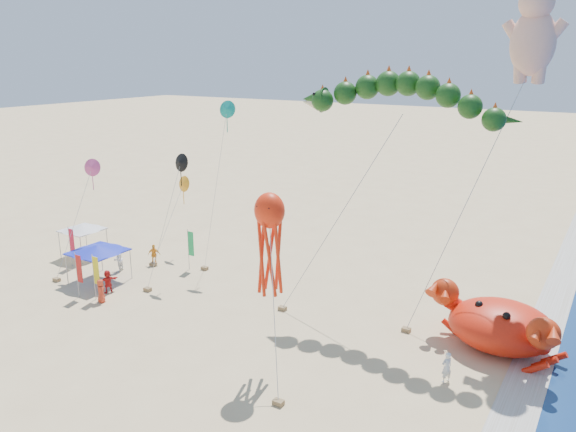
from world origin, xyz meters
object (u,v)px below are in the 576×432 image
at_px(canopy_blue, 97,249).
at_px(canopy_white, 82,227).
at_px(cherub_kite, 534,31).
at_px(dragon_kite, 400,104).
at_px(crab_inflatable, 501,325).
at_px(octopus_kite, 270,237).

relative_size(canopy_blue, canopy_white, 1.19).
bearing_deg(cherub_kite, canopy_blue, -160.74).
height_order(cherub_kite, canopy_white, cherub_kite).
relative_size(dragon_kite, canopy_white, 4.63).
relative_size(dragon_kite, cherub_kite, 0.74).
bearing_deg(cherub_kite, crab_inflatable, -81.03).
bearing_deg(dragon_kite, canopy_white, -172.92).
bearing_deg(crab_inflatable, canopy_blue, -170.12).
bearing_deg(canopy_blue, dragon_kite, 17.07).
relative_size(dragon_kite, octopus_kite, 1.55).
bearing_deg(cherub_kite, dragon_kite, -154.20).
height_order(canopy_blue, canopy_white, same).
bearing_deg(dragon_kite, cherub_kite, 25.80).
relative_size(cherub_kite, octopus_kite, 2.10).
distance_m(canopy_blue, canopy_white, 6.04).
bearing_deg(canopy_white, crab_inflatable, 3.03).
bearing_deg(canopy_white, cherub_kite, 11.09).
distance_m(octopus_kite, canopy_white, 23.34).
distance_m(crab_inflatable, cherub_kite, 16.11).
distance_m(dragon_kite, canopy_blue, 23.22).
relative_size(crab_inflatable, cherub_kite, 0.40).
bearing_deg(cherub_kite, canopy_white, -168.91).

